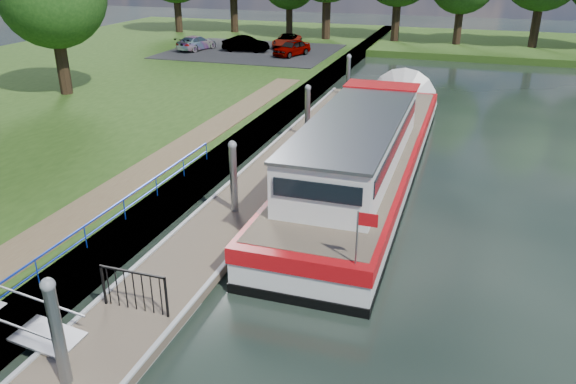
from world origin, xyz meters
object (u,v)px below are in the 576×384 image
(car_a, at_px, (292,48))
(car_c, at_px, (196,43))
(car_b, at_px, (246,44))
(car_d, at_px, (287,41))
(barge, at_px, (370,148))
(pontoon, at_px, (277,172))

(car_a, distance_m, car_c, 8.78)
(car_a, height_order, car_b, car_b)
(car_a, height_order, car_d, car_a)
(barge, relative_size, car_c, 5.05)
(car_a, relative_size, car_b, 0.95)
(car_b, height_order, car_d, car_b)
(car_a, bearing_deg, car_d, 133.36)
(car_a, bearing_deg, pontoon, -53.90)
(pontoon, height_order, car_d, car_d)
(barge, height_order, car_c, barge)
(barge, bearing_deg, pontoon, -155.96)
(car_d, bearing_deg, car_b, -133.32)
(barge, distance_m, car_d, 28.89)
(pontoon, xyz_separation_m, car_b, (-11.39, 24.53, 1.29))
(barge, bearing_deg, car_b, 123.17)
(car_a, relative_size, car_d, 0.89)
(car_c, bearing_deg, barge, 142.43)
(barge, distance_m, car_b, 27.40)
(pontoon, distance_m, car_c, 28.72)
(pontoon, height_order, barge, barge)
(pontoon, bearing_deg, car_d, 107.50)
(pontoon, relative_size, barge, 1.42)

